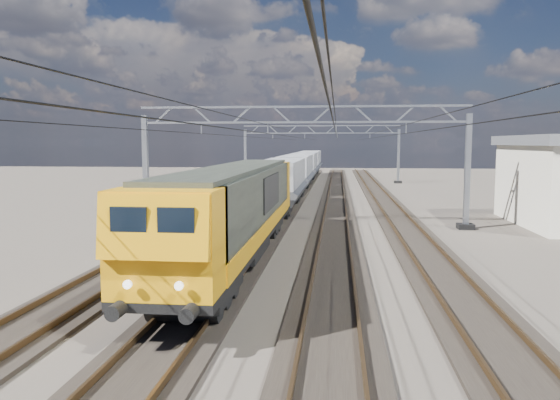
# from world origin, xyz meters

# --- Properties ---
(ground) EXTENTS (160.00, 160.00, 0.00)m
(ground) POSITION_xyz_m (0.00, 0.00, 0.00)
(ground) COLOR #28231E
(ground) RESTS_ON ground
(track_outer_west) EXTENTS (2.60, 140.00, 0.30)m
(track_outer_west) POSITION_xyz_m (-6.00, 0.00, 0.07)
(track_outer_west) COLOR black
(track_outer_west) RESTS_ON ground
(track_loco) EXTENTS (2.60, 140.00, 0.30)m
(track_loco) POSITION_xyz_m (-2.00, 0.00, 0.07)
(track_loco) COLOR black
(track_loco) RESTS_ON ground
(track_inner_east) EXTENTS (2.60, 140.00, 0.30)m
(track_inner_east) POSITION_xyz_m (2.00, 0.00, 0.07)
(track_inner_east) COLOR black
(track_inner_east) RESTS_ON ground
(track_outer_east) EXTENTS (2.60, 140.00, 0.30)m
(track_outer_east) POSITION_xyz_m (6.00, 0.00, 0.07)
(track_outer_east) COLOR black
(track_outer_east) RESTS_ON ground
(catenary_gantry_mid) EXTENTS (19.90, 0.90, 7.11)m
(catenary_gantry_mid) POSITION_xyz_m (0.00, 4.00, 3.91)
(catenary_gantry_mid) COLOR gray
(catenary_gantry_mid) RESTS_ON ground
(catenary_gantry_far) EXTENTS (19.90, 0.90, 7.11)m
(catenary_gantry_far) POSITION_xyz_m (0.00, 40.00, 3.91)
(catenary_gantry_far) COLOR gray
(catenary_gantry_far) RESTS_ON ground
(overhead_wires) EXTENTS (12.03, 140.00, 0.53)m
(overhead_wires) POSITION_xyz_m (0.00, 8.00, 5.75)
(overhead_wires) COLOR black
(overhead_wires) RESTS_ON ground
(locomotive) EXTENTS (2.76, 21.10, 3.62)m
(locomotive) POSITION_xyz_m (-2.00, -6.21, 2.33)
(locomotive) COLOR black
(locomotive) RESTS_ON ground
(hopper_wagon_lead) EXTENTS (3.38, 13.00, 3.25)m
(hopper_wagon_lead) POSITION_xyz_m (-2.00, 11.49, 2.23)
(hopper_wagon_lead) COLOR black
(hopper_wagon_lead) RESTS_ON ground
(hopper_wagon_mid) EXTENTS (3.38, 13.00, 3.25)m
(hopper_wagon_mid) POSITION_xyz_m (-2.00, 25.69, 2.23)
(hopper_wagon_mid) COLOR black
(hopper_wagon_mid) RESTS_ON ground
(hopper_wagon_third) EXTENTS (3.38, 13.00, 3.25)m
(hopper_wagon_third) POSITION_xyz_m (-2.00, 39.89, 2.23)
(hopper_wagon_third) COLOR black
(hopper_wagon_third) RESTS_ON ground
(hopper_wagon_fourth) EXTENTS (3.38, 13.00, 3.25)m
(hopper_wagon_fourth) POSITION_xyz_m (-2.00, 54.09, 2.23)
(hopper_wagon_fourth) COLOR black
(hopper_wagon_fourth) RESTS_ON ground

